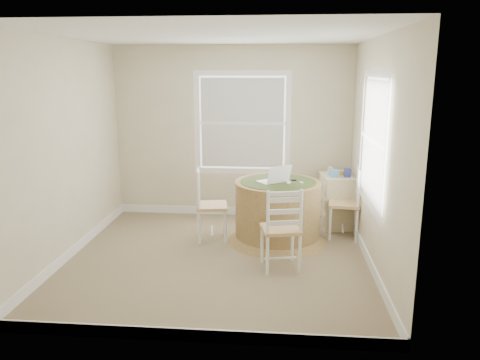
{
  "coord_description": "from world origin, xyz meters",
  "views": [
    {
      "loc": [
        0.73,
        -5.26,
        2.22
      ],
      "look_at": [
        0.23,
        0.45,
        0.88
      ],
      "focal_mm": 35.0,
      "sensor_mm": 36.0,
      "label": 1
    }
  ],
  "objects_px": {
    "chair_near": "(281,229)",
    "chair_right": "(344,203)",
    "laptop": "(274,180)",
    "chair_left": "(212,205)",
    "corner_chest": "(336,201)",
    "round_table": "(278,209)"
  },
  "relations": [
    {
      "from": "chair_left",
      "to": "chair_right",
      "type": "distance_m",
      "value": 1.79
    },
    {
      "from": "chair_left",
      "to": "corner_chest",
      "type": "xyz_separation_m",
      "value": [
        1.71,
        0.7,
        -0.09
      ]
    },
    {
      "from": "chair_right",
      "to": "chair_near",
      "type": "bearing_deg",
      "value": -30.88
    },
    {
      "from": "round_table",
      "to": "corner_chest",
      "type": "distance_m",
      "value": 1.08
    },
    {
      "from": "chair_left",
      "to": "laptop",
      "type": "bearing_deg",
      "value": -99.15
    },
    {
      "from": "chair_near",
      "to": "laptop",
      "type": "xyz_separation_m",
      "value": [
        -0.1,
        0.86,
        0.37
      ]
    },
    {
      "from": "chair_right",
      "to": "laptop",
      "type": "relative_size",
      "value": 2.02
    },
    {
      "from": "chair_near",
      "to": "chair_right",
      "type": "xyz_separation_m",
      "value": [
        0.85,
        1.13,
        0.0
      ]
    },
    {
      "from": "chair_near",
      "to": "corner_chest",
      "type": "bearing_deg",
      "value": -129.2
    },
    {
      "from": "chair_left",
      "to": "chair_near",
      "type": "relative_size",
      "value": 1.0
    },
    {
      "from": "chair_left",
      "to": "laptop",
      "type": "relative_size",
      "value": 2.02
    },
    {
      "from": "round_table",
      "to": "chair_near",
      "type": "height_order",
      "value": "chair_near"
    },
    {
      "from": "chair_near",
      "to": "laptop",
      "type": "bearing_deg",
      "value": -95.98
    },
    {
      "from": "chair_left",
      "to": "corner_chest",
      "type": "height_order",
      "value": "chair_left"
    },
    {
      "from": "chair_left",
      "to": "laptop",
      "type": "height_order",
      "value": "laptop"
    },
    {
      "from": "round_table",
      "to": "chair_near",
      "type": "bearing_deg",
      "value": -100.37
    },
    {
      "from": "chair_near",
      "to": "chair_right",
      "type": "distance_m",
      "value": 1.42
    },
    {
      "from": "chair_near",
      "to": "corner_chest",
      "type": "height_order",
      "value": "chair_near"
    },
    {
      "from": "chair_near",
      "to": "corner_chest",
      "type": "distance_m",
      "value": 1.76
    },
    {
      "from": "round_table",
      "to": "laptop",
      "type": "xyz_separation_m",
      "value": [
        -0.05,
        -0.03,
        0.4
      ]
    },
    {
      "from": "round_table",
      "to": "chair_right",
      "type": "xyz_separation_m",
      "value": [
        0.89,
        0.24,
        0.03
      ]
    },
    {
      "from": "laptop",
      "to": "corner_chest",
      "type": "height_order",
      "value": "laptop"
    }
  ]
}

